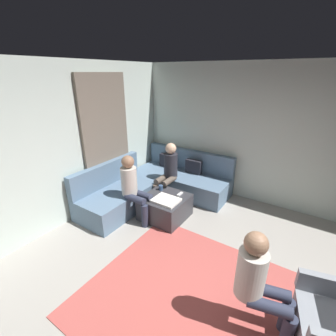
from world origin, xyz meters
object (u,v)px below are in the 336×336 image
Objects in this scene: game_remote at (180,194)px; armchair at (336,331)px; person_on_couch_side at (134,186)px; person_on_couch_back at (168,170)px; person_on_armchair at (260,282)px; coffee_mug at (161,188)px; ottoman at (165,207)px; sectional_couch at (157,185)px.

armchair reaches higher than game_remote.
person_on_couch_side is at bearing -137.90° from game_remote.
person_on_couch_back reaches higher than person_on_armchair.
armchair is at bearing 90.00° from person_on_armchair.
coffee_mug is 0.59m from person_on_couch_side.
person_on_couch_side reaches higher than game_remote.
armchair is 0.71× the size of person_on_couch_back.
person_on_couch_back is (-0.33, 0.60, 0.45)m from ottoman.
coffee_mug is at bearing 104.70° from person_on_couch_back.
sectional_couch reaches higher than game_remote.
person_on_couch_side is 1.02× the size of person_on_armchair.
ottoman is 0.64× the size of person_on_armchair.
armchair is at bearing -26.52° from sectional_couch.
sectional_couch is 0.46m from person_on_couch_back.
person_on_couch_side is at bearing -112.70° from coffee_mug.
coffee_mug is at bearing -135.81° from person_on_armchair.
armchair is 3.36m from person_on_couch_back.
game_remote is 0.68m from person_on_couch_back.
person_on_armchair is (1.91, -1.19, 0.43)m from ottoman.
game_remote is (0.76, -0.33, 0.15)m from sectional_couch.
armchair reaches higher than coffee_mug.
sectional_couch is at bearing 156.95° from game_remote.
coffee_mug is at bearing 157.30° from person_on_couch_side.
person_on_armchair reaches higher than armchair.
person_on_couch_back is at bearing 104.70° from coffee_mug.
person_on_couch_side is (-3.02, 0.70, 0.35)m from armchair.
coffee_mug is (-0.22, 0.18, 0.26)m from ottoman.
person_on_armchair reaches higher than coffee_mug.
coffee_mug is at bearing -45.10° from sectional_couch.
person_on_couch_back is (-0.51, 0.38, 0.23)m from game_remote.
person_on_couch_back is (-0.11, 0.42, 0.19)m from coffee_mug.
game_remote is at bearing -142.26° from person_on_armchair.
person_on_armchair is at bearing 141.30° from person_on_couch_back.
ottoman is 0.89× the size of armchair.
person_on_couch_back is at bearing 143.31° from game_remote.
person_on_couch_side is (-0.11, -0.94, 0.00)m from person_on_couch_back.
sectional_couch is 0.97m from person_on_couch_side.
person_on_couch_side is at bearing 63.98° from armchair.
person_on_armchair is (2.13, -1.37, 0.17)m from coffee_mug.
game_remote is 0.13× the size of person_on_armchair.
ottoman is 0.38m from coffee_mug.
armchair is 0.77m from person_on_armchair.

